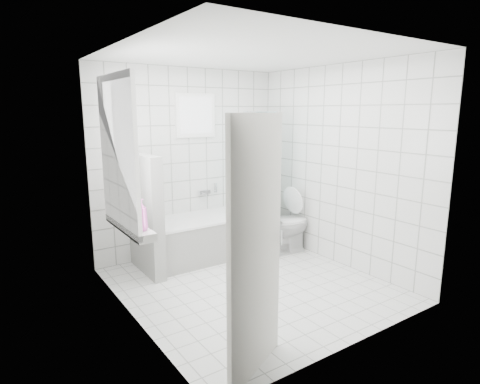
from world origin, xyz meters
TOP-DOWN VIEW (x-y plane):
  - ground at (0.00, 0.00)m, footprint 3.00×3.00m
  - ceiling at (0.00, 0.00)m, footprint 3.00×3.00m
  - wall_back at (0.00, 1.50)m, footprint 2.80×0.02m
  - wall_front at (0.00, -1.50)m, footprint 2.80×0.02m
  - wall_left at (-1.40, 0.00)m, footprint 0.02×3.00m
  - wall_right at (1.40, 0.00)m, footprint 0.02×3.00m
  - window_left at (-1.35, 0.30)m, footprint 0.01×0.90m
  - window_back at (0.10, 1.46)m, footprint 0.50×0.01m
  - window_sill at (-1.31, 0.30)m, footprint 0.18×1.02m
  - door at (-0.89, -1.30)m, footprint 0.73×0.40m
  - bathtub at (0.11, 1.12)m, footprint 1.77×0.77m
  - partition_wall at (-0.85, 1.07)m, footprint 0.15×0.85m
  - tiled_ledge at (1.29, 1.38)m, footprint 0.40×0.24m
  - toilet at (1.03, 0.65)m, footprint 0.84×0.52m
  - curtain_rod at (0.93, 1.10)m, footprint 0.02×0.80m
  - shower_curtain at (0.93, 0.97)m, footprint 0.14×0.48m
  - tub_faucet at (0.21, 1.46)m, footprint 0.18×0.06m
  - sill_bottles at (-1.30, 0.25)m, footprint 0.17×0.77m
  - ledge_bottles at (1.28, 1.32)m, footprint 0.21×0.18m

SIDE VIEW (x-z plane):
  - ground at x=0.00m, z-range 0.00..0.00m
  - tiled_ledge at x=1.29m, z-range 0.00..0.55m
  - bathtub at x=0.11m, z-range 0.00..0.58m
  - toilet at x=1.03m, z-range 0.00..0.83m
  - ledge_bottles at x=1.28m, z-range 0.53..0.80m
  - partition_wall at x=-0.85m, z-range 0.00..1.50m
  - tub_faucet at x=0.21m, z-range 0.82..0.88m
  - window_sill at x=-1.31m, z-range 0.82..0.90m
  - door at x=-0.89m, z-range 0.00..2.00m
  - sill_bottles at x=-1.30m, z-range 0.89..1.22m
  - shower_curtain at x=0.93m, z-range 0.21..1.99m
  - wall_back at x=0.00m, z-range 0.00..2.60m
  - wall_front at x=0.00m, z-range 0.00..2.60m
  - wall_left at x=-1.40m, z-range 0.00..2.60m
  - wall_right at x=1.40m, z-range 0.00..2.60m
  - window_left at x=-1.35m, z-range 0.90..2.30m
  - window_back at x=0.10m, z-range 1.70..2.20m
  - curtain_rod at x=0.93m, z-range 1.99..2.01m
  - ceiling at x=0.00m, z-range 2.60..2.60m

